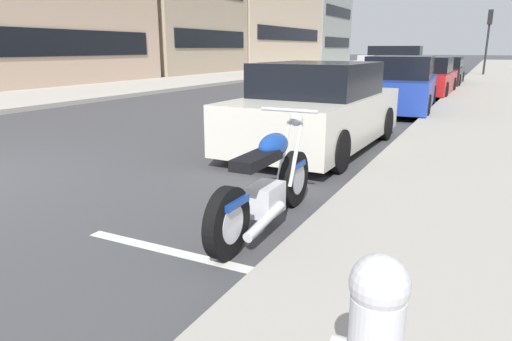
{
  "coord_description": "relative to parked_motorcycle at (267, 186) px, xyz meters",
  "views": [
    {
      "loc": [
        -2.92,
        -6.48,
        1.7
      ],
      "look_at": [
        1.25,
        -4.36,
        0.45
      ],
      "focal_mm": 32.14,
      "sensor_mm": 36.0,
      "label": 1
    }
  ],
  "objects": [
    {
      "name": "parked_car_behind_motorcycle",
      "position": [
        3.69,
        0.8,
        0.27
      ],
      "size": [
        4.22,
        1.99,
        1.47
      ],
      "rotation": [
        0.0,
        0.0,
        -0.03
      ],
      "color": "beige",
      "rests_on": "ground"
    },
    {
      "name": "fire_hydrant",
      "position": [
        -2.16,
        -1.52,
        0.14
      ],
      "size": [
        0.24,
        0.36,
        0.79
      ],
      "color": "#B7B7BC",
      "rests_on": "sidewalk_near_curb"
    },
    {
      "name": "parked_car_near_corner",
      "position": [
        14.25,
        0.38,
        0.23
      ],
      "size": [
        4.23,
        1.95,
        1.4
      ],
      "rotation": [
        0.0,
        0.0,
        -0.02
      ],
      "color": "#AD1919",
      "rests_on": "ground"
    },
    {
      "name": "crossing_truck",
      "position": [
        31.61,
        4.73,
        0.55
      ],
      "size": [
        2.11,
        5.08,
        1.87
      ],
      "rotation": [
        0.0,
        0.0,
        1.59
      ],
      "color": "#B7B7BC",
      "rests_on": "ground"
    },
    {
      "name": "sidewalk_far_curb",
      "position": [
        11.11,
        12.14,
        -0.35
      ],
      "size": [
        120.0,
        5.0,
        0.14
      ],
      "primitive_type": "cube",
      "color": "#ADA89E",
      "rests_on": "ground"
    },
    {
      "name": "parked_car_mid_block",
      "position": [
        9.4,
        0.42,
        0.28
      ],
      "size": [
        4.52,
        2.01,
        1.5
      ],
      "rotation": [
        0.0,
        0.0,
        0.07
      ],
      "color": "navy",
      "rests_on": "ground"
    },
    {
      "name": "townhouse_corner_block",
      "position": [
        48.98,
        20.23,
        4.92
      ],
      "size": [
        10.82,
        11.65,
        10.67
      ],
      "color": "#939993",
      "rests_on": "ground"
    },
    {
      "name": "parked_motorcycle",
      "position": [
        0.0,
        0.0,
        0.0
      ],
      "size": [
        2.09,
        0.62,
        1.11
      ],
      "rotation": [
        0.0,
        0.0,
        0.01
      ],
      "color": "black",
      "rests_on": "ground"
    },
    {
      "name": "parking_stall_stripe",
      "position": [
        -0.89,
        0.29,
        -0.42
      ],
      "size": [
        0.12,
        2.2,
        0.01
      ],
      "primitive_type": "cube",
      "color": "silver",
      "rests_on": "ground"
    },
    {
      "name": "parked_car_far_down_curb",
      "position": [
        19.61,
        0.32,
        0.21
      ],
      "size": [
        4.56,
        1.88,
        1.33
      ],
      "rotation": [
        0.0,
        0.0,
        0.01
      ],
      "color": "black",
      "rests_on": "ground"
    },
    {
      "name": "traffic_signal_near_corner",
      "position": [
        28.28,
        -1.31,
        2.46
      ],
      "size": [
        0.36,
        0.28,
        3.79
      ],
      "color": "black",
      "rests_on": "sidewalk_near_curb"
    }
  ]
}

